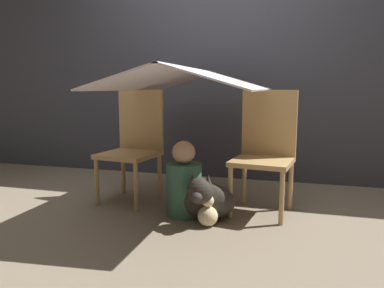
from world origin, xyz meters
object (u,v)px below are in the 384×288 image
(chair_right, at_px, (265,148))
(person_front, at_px, (184,184))
(dog, at_px, (205,198))
(chair_left, at_px, (134,142))

(chair_right, xyz_separation_m, person_front, (-0.58, -0.28, -0.26))
(chair_right, bearing_deg, dog, -129.89)
(chair_left, relative_size, dog, 2.17)
(person_front, xyz_separation_m, dog, (0.18, -0.08, -0.08))
(chair_left, distance_m, person_front, 0.66)
(dog, bearing_deg, person_front, 157.12)
(chair_right, bearing_deg, person_front, -146.02)
(chair_right, height_order, person_front, chair_right)
(chair_right, relative_size, dog, 2.17)
(person_front, bearing_deg, chair_left, 152.08)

